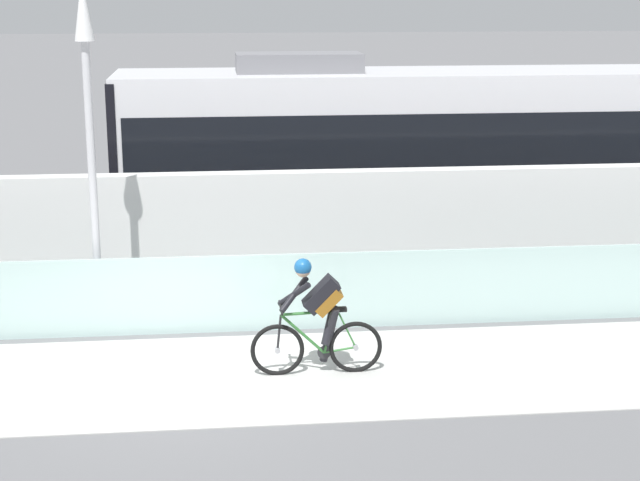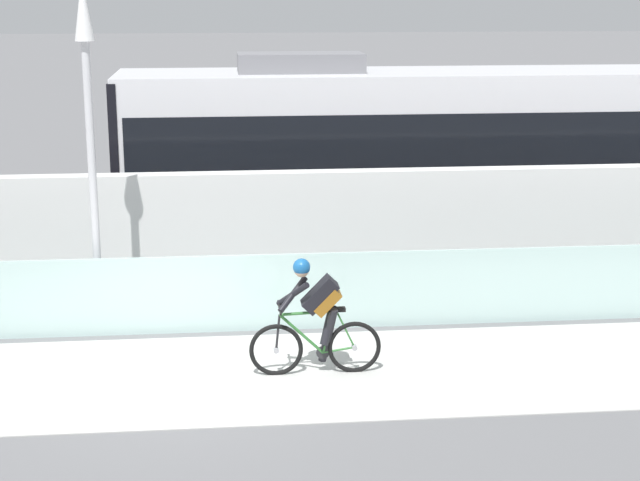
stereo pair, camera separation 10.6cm
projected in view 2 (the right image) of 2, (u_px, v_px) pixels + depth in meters
ground_plane at (184, 379)px, 13.41m from camera, size 200.00×200.00×0.00m
bike_path_deck at (184, 378)px, 13.41m from camera, size 32.00×3.20×0.01m
glass_parapet at (186, 295)px, 15.05m from camera, size 32.00×0.05×1.18m
concrete_barrier_wall at (189, 236)px, 16.68m from camera, size 32.00×0.36×2.10m
tram_rail_near at (194, 258)px, 19.33m from camera, size 32.00×0.08×0.01m
tram_rail_far at (195, 240)px, 20.71m from camera, size 32.00×0.08×0.01m
tram at (400, 151)px, 19.95m from camera, size 11.06×2.54×3.81m
cyclist_on_bike at (316, 318)px, 13.39m from camera, size 1.77×0.58×1.61m
lamp_post_antenna at (89, 112)px, 14.55m from camera, size 0.28×0.28×5.20m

